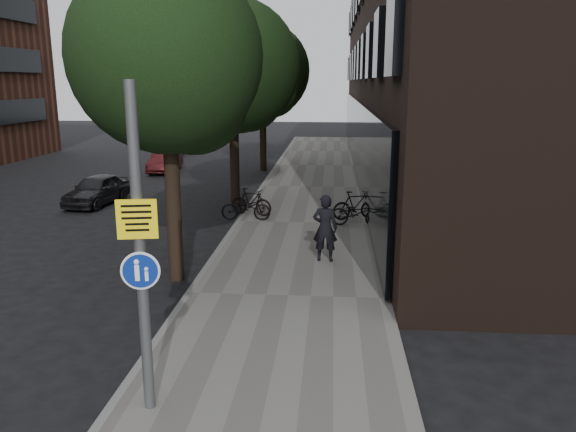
# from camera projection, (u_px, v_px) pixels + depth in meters

# --- Properties ---
(ground) EXTENTS (120.00, 120.00, 0.00)m
(ground) POSITION_uv_depth(u_px,v_px,m) (258.00, 376.00, 9.28)
(ground) COLOR black
(ground) RESTS_ON ground
(sidewalk) EXTENTS (4.50, 60.00, 0.12)m
(sidewalk) POSITION_uv_depth(u_px,v_px,m) (304.00, 224.00, 18.94)
(sidewalk) COLOR slate
(sidewalk) RESTS_ON ground
(curb_edge) EXTENTS (0.15, 60.00, 0.13)m
(curb_edge) POSITION_uv_depth(u_px,v_px,m) (238.00, 223.00, 19.12)
(curb_edge) COLOR slate
(curb_edge) RESTS_ON ground
(street_tree_near) EXTENTS (4.40, 4.40, 7.50)m
(street_tree_near) POSITION_uv_depth(u_px,v_px,m) (172.00, 65.00, 12.78)
(street_tree_near) COLOR black
(street_tree_near) RESTS_ON ground
(street_tree_mid) EXTENTS (5.00, 5.00, 7.80)m
(street_tree_mid) POSITION_uv_depth(u_px,v_px,m) (235.00, 71.00, 21.02)
(street_tree_mid) COLOR black
(street_tree_mid) RESTS_ON ground
(street_tree_far) EXTENTS (5.00, 5.00, 7.80)m
(street_tree_far) POSITION_uv_depth(u_px,v_px,m) (264.00, 74.00, 29.75)
(street_tree_far) COLOR black
(street_tree_far) RESTS_ON ground
(signpost) EXTENTS (0.53, 0.16, 4.66)m
(signpost) POSITION_uv_depth(u_px,v_px,m) (140.00, 253.00, 7.65)
(signpost) COLOR #595B5E
(signpost) RESTS_ON sidewalk
(pedestrian) EXTENTS (0.69, 0.49, 1.78)m
(pedestrian) POSITION_uv_depth(u_px,v_px,m) (325.00, 228.00, 14.67)
(pedestrian) COLOR black
(pedestrian) RESTS_ON sidewalk
(parked_bike_facade_near) EXTENTS (1.82, 0.97, 0.91)m
(parked_bike_facade_near) POSITION_uv_depth(u_px,v_px,m) (357.00, 213.00, 18.29)
(parked_bike_facade_near) COLOR black
(parked_bike_facade_near) RESTS_ON sidewalk
(parked_bike_facade_far) EXTENTS (1.71, 0.97, 0.99)m
(parked_bike_facade_far) POSITION_uv_depth(u_px,v_px,m) (356.00, 205.00, 19.23)
(parked_bike_facade_far) COLOR black
(parked_bike_facade_far) RESTS_ON sidewalk
(parked_bike_curb_near) EXTENTS (1.70, 0.65, 0.88)m
(parked_bike_curb_near) POSITION_uv_depth(u_px,v_px,m) (246.00, 207.00, 19.14)
(parked_bike_curb_near) COLOR black
(parked_bike_curb_near) RESTS_ON sidewalk
(parked_bike_curb_far) EXTENTS (1.66, 0.98, 0.96)m
(parked_bike_curb_far) POSITION_uv_depth(u_px,v_px,m) (251.00, 202.00, 19.86)
(parked_bike_curb_far) COLOR black
(parked_bike_curb_far) RESTS_ON sidewalk
(parked_car_near) EXTENTS (1.82, 3.62, 1.19)m
(parked_car_near) POSITION_uv_depth(u_px,v_px,m) (97.00, 190.00, 22.13)
(parked_car_near) COLOR black
(parked_car_near) RESTS_ON ground
(parked_car_mid) EXTENTS (1.38, 3.56, 1.15)m
(parked_car_mid) POSITION_uv_depth(u_px,v_px,m) (165.00, 161.00, 30.15)
(parked_car_mid) COLOR #4C1518
(parked_car_mid) RESTS_ON ground
(parked_car_far) EXTENTS (1.71, 3.95, 1.13)m
(parked_car_far) POSITION_uv_depth(u_px,v_px,m) (175.00, 145.00, 37.71)
(parked_car_far) COLOR black
(parked_car_far) RESTS_ON ground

